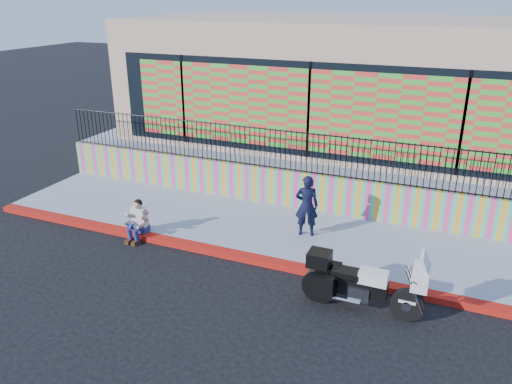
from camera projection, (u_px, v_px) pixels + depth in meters
The scene contains 10 objects.
ground at pixel (253, 262), 12.04m from camera, with size 90.00×90.00×0.00m, color black.
red_curb at pixel (253, 259), 12.01m from camera, with size 16.00×0.30×0.15m, color #A7200B.
sidewalk at pixel (277, 231), 13.42m from camera, with size 16.00×3.00×0.15m, color gray.
mural_wall at pixel (297, 189), 14.56m from camera, with size 16.00×0.20×1.10m, color #EC3E7D.
metal_fence at pixel (298, 152), 14.14m from camera, with size 15.80×0.04×1.20m, color black, non-canonical shape.
elevated_platform at pixel (339, 146), 18.96m from camera, with size 16.00×10.00×1.25m, color gray.
storefront_building at pixel (342, 77), 17.80m from camera, with size 14.00×8.06×4.00m.
police_motorcycle at pixel (361, 282), 10.01m from camera, with size 2.44×0.81×1.52m.
police_officer at pixel (307, 206), 12.78m from camera, with size 0.60×0.39×1.64m, color black.
seated_man at pixel (137, 224), 12.97m from camera, with size 0.54×0.71×1.06m.
Camera 1 is at (4.15, -9.71, 6.03)m, focal length 35.00 mm.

